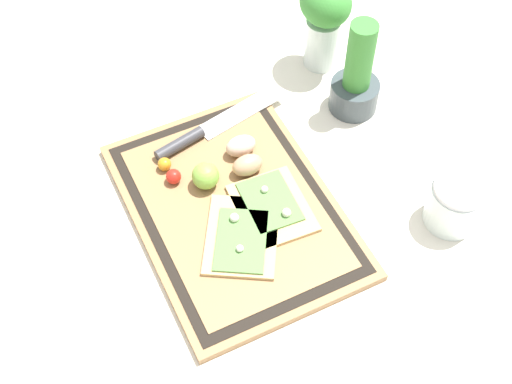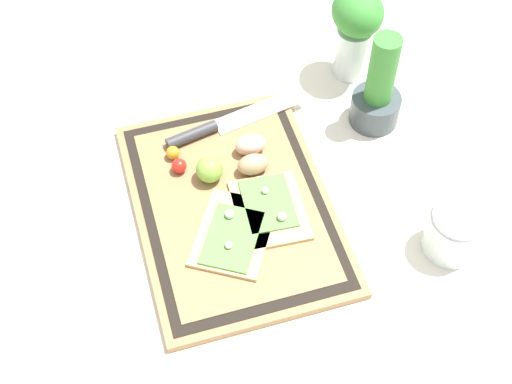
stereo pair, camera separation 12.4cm
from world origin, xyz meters
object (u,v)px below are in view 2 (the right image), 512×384
(egg_brown, at_px, (253,164))
(sauce_jar, at_px, (454,233))
(pizza_slice_far, at_px, (270,208))
(egg_pink, at_px, (251,145))
(pizza_slice_near, at_px, (233,234))
(herb_pot, at_px, (378,94))
(cherry_tomato_yellow, at_px, (173,153))
(lime, at_px, (209,169))
(knife, at_px, (214,127))
(cherry_tomato_red, at_px, (179,166))
(herb_glass, at_px, (356,26))

(egg_brown, height_order, sauce_jar, sauce_jar)
(pizza_slice_far, distance_m, egg_pink, 0.14)
(pizza_slice_near, bearing_deg, pizza_slice_far, 113.94)
(pizza_slice_near, height_order, egg_brown, egg_brown)
(herb_pot, bearing_deg, cherry_tomato_yellow, -90.26)
(lime, bearing_deg, pizza_slice_far, 39.88)
(pizza_slice_near, relative_size, lime, 4.07)
(knife, distance_m, cherry_tomato_red, 0.11)
(knife, distance_m, egg_brown, 0.12)
(pizza_slice_far, distance_m, egg_brown, 0.09)
(cherry_tomato_yellow, bearing_deg, knife, 116.19)
(pizza_slice_near, height_order, cherry_tomato_yellow, same)
(egg_brown, height_order, egg_pink, same)
(egg_pink, distance_m, cherry_tomato_yellow, 0.14)
(pizza_slice_far, xyz_separation_m, cherry_tomato_yellow, (-0.16, -0.13, 0.01))
(pizza_slice_near, relative_size, egg_pink, 3.46)
(egg_pink, distance_m, herb_glass, 0.32)
(herb_pot, distance_m, herb_glass, 0.15)
(egg_pink, height_order, sauce_jar, sauce_jar)
(egg_pink, height_order, cherry_tomato_yellow, egg_pink)
(egg_brown, height_order, lime, lime)
(sauce_jar, bearing_deg, herb_glass, -178.47)
(pizza_slice_near, height_order, herb_glass, herb_glass)
(lime, relative_size, herb_pot, 0.24)
(pizza_slice_near, relative_size, herb_glass, 0.99)
(lime, relative_size, cherry_tomato_yellow, 1.98)
(cherry_tomato_yellow, bearing_deg, egg_pink, 79.19)
(cherry_tomato_yellow, bearing_deg, herb_glass, 108.85)
(egg_brown, height_order, cherry_tomato_red, egg_brown)
(herb_glass, bearing_deg, cherry_tomato_yellow, -71.15)
(lime, xyz_separation_m, herb_pot, (-0.06, 0.34, 0.03))
(pizza_slice_far, height_order, cherry_tomato_red, cherry_tomato_red)
(cherry_tomato_red, bearing_deg, egg_pink, 93.17)
(cherry_tomato_red, bearing_deg, knife, 132.71)
(knife, xyz_separation_m, egg_pink, (0.07, 0.05, 0.01))
(egg_pink, relative_size, cherry_tomato_red, 2.09)
(lime, relative_size, herb_glass, 0.24)
(knife, bearing_deg, lime, -17.81)
(pizza_slice_near, relative_size, sauce_jar, 2.11)
(pizza_slice_near, xyz_separation_m, lime, (-0.13, -0.01, 0.02))
(knife, xyz_separation_m, cherry_tomato_yellow, (0.04, -0.09, 0.00))
(lime, xyz_separation_m, sauce_jar, (0.24, 0.36, -0.00))
(herb_pot, distance_m, sauce_jar, 0.31)
(cherry_tomato_red, bearing_deg, sauce_jar, 55.91)
(herb_glass, bearing_deg, cherry_tomato_red, -66.65)
(pizza_slice_far, relative_size, sauce_jar, 1.65)
(pizza_slice_near, bearing_deg, herb_pot, 120.22)
(egg_pink, bearing_deg, pizza_slice_far, -2.18)
(pizza_slice_far, xyz_separation_m, lime, (-0.10, -0.08, 0.02))
(egg_brown, relative_size, egg_pink, 1.00)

